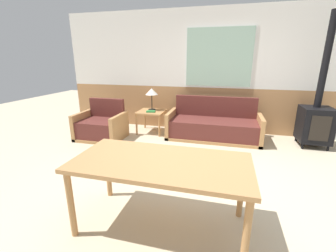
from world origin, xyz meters
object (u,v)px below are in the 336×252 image
couch (213,127)px  wood_stove (316,118)px  dining_table (161,168)px  armchair (101,127)px  side_table (151,114)px  table_lamp (152,93)px

couch → wood_stove: bearing=1.6°
wood_stove → couch: bearing=-178.4°
couch → dining_table: 2.86m
armchair → wood_stove: wood_stove is taller
armchair → couch: bearing=9.8°
armchair → side_table: size_ratio=1.62×
armchair → side_table: (0.90, 0.67, 0.18)m
table_lamp → dining_table: bearing=-69.8°
table_lamp → dining_table: table_lamp is taller
armchair → table_lamp: (0.88, 0.77, 0.65)m
dining_table → wood_stove: size_ratio=0.68×
armchair → table_lamp: size_ratio=1.91×
couch → armchair: 2.38m
side_table → armchair: bearing=-143.2°
wood_stove → dining_table: bearing=-127.9°
armchair → wood_stove: size_ratio=0.39×
dining_table → wood_stove: 3.63m
armchair → side_table: 1.14m
dining_table → table_lamp: bearing=110.2°
side_table → dining_table: size_ratio=0.35×
couch → dining_table: bearing=-96.7°
armchair → wood_stove: (4.21, 0.65, 0.31)m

